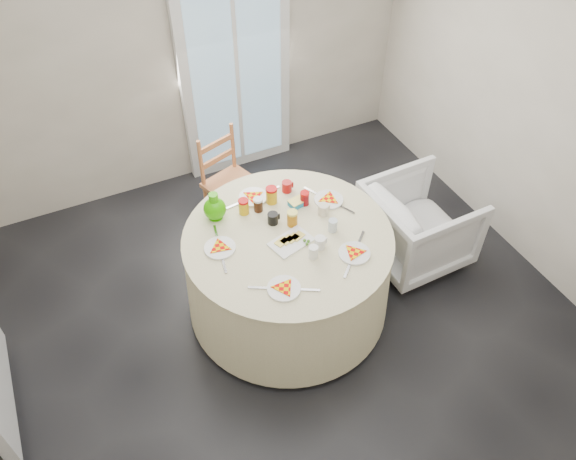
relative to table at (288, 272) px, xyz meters
name	(u,v)px	position (x,y,z in m)	size (l,w,h in m)	color
floor	(292,321)	(-0.04, -0.15, -0.38)	(4.00, 4.00, 0.00)	black
wall_back	(184,42)	(-0.04, 1.85, 0.93)	(4.00, 0.02, 2.60)	#BCB5A3
wall_right	(554,105)	(1.96, -0.15, 0.93)	(0.02, 4.00, 2.60)	#BCB5A3
glass_door	(235,63)	(0.36, 1.80, 0.68)	(1.00, 0.08, 2.10)	silver
table	(288,272)	(0.00, 0.00, 0.00)	(1.46, 1.46, 0.74)	beige
wooden_chair	(232,180)	(-0.02, 1.03, 0.09)	(0.39, 0.37, 0.87)	#C78150
armchair	(419,220)	(1.15, 0.03, 0.02)	(0.73, 0.69, 0.75)	silver
place_settings	(288,233)	(0.00, 0.00, 0.40)	(1.12, 1.12, 0.02)	white
jar_cluster	(273,201)	(0.02, 0.29, 0.45)	(0.48, 0.24, 0.14)	#AF8624
butter_tub	(297,201)	(0.19, 0.25, 0.41)	(0.12, 0.08, 0.05)	#1578AD
green_pitcher	(214,203)	(-0.37, 0.38, 0.49)	(0.16, 0.16, 0.20)	#2FAD01
cheese_platter	(291,240)	(-0.01, -0.06, 0.40)	(0.28, 0.18, 0.04)	white
mugs_glasses	(305,219)	(0.14, 0.04, 0.44)	(0.55, 0.55, 0.10)	#9E9E9E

